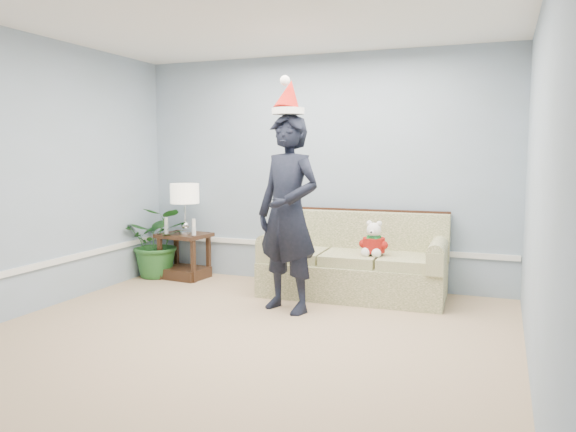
% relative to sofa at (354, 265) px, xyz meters
% --- Properties ---
extents(room_shell, '(4.54, 5.04, 2.74)m').
position_rel_sofa_xyz_m(room_shell, '(-0.53, -2.08, 1.02)').
color(room_shell, tan).
rests_on(room_shell, ground).
extents(wainscot_trim, '(4.49, 4.99, 0.06)m').
position_rel_sofa_xyz_m(wainscot_trim, '(-1.71, -0.91, 0.12)').
color(wainscot_trim, white).
rests_on(wainscot_trim, room_shell).
extents(sofa, '(1.99, 0.90, 0.92)m').
position_rel_sofa_xyz_m(sofa, '(0.00, 0.00, 0.00)').
color(sofa, '#546630').
rests_on(sofa, room_shell).
extents(side_table, '(0.64, 0.56, 0.56)m').
position_rel_sofa_xyz_m(side_table, '(-2.18, 0.06, -0.11)').
color(side_table, '#3C2316').
rests_on(side_table, room_shell).
extents(table_lamp, '(0.35, 0.35, 0.62)m').
position_rel_sofa_xyz_m(table_lamp, '(-2.14, 0.02, 0.71)').
color(table_lamp, silver).
rests_on(table_lamp, side_table).
extents(candle_pair, '(0.44, 0.05, 0.20)m').
position_rel_sofa_xyz_m(candle_pair, '(-2.19, -0.03, 0.33)').
color(candle_pair, silver).
rests_on(candle_pair, side_table).
extents(houseplant, '(0.98, 0.91, 0.90)m').
position_rel_sofa_xyz_m(houseplant, '(-2.52, -0.00, 0.12)').
color(houseplant, '#255F26').
rests_on(houseplant, room_shell).
extents(man, '(0.82, 0.67, 1.94)m').
position_rel_sofa_xyz_m(man, '(-0.46, -0.84, 0.64)').
color(man, black).
rests_on(man, room_shell).
extents(santa_hat, '(0.36, 0.40, 0.37)m').
position_rel_sofa_xyz_m(santa_hat, '(-0.46, -0.82, 1.76)').
color(santa_hat, white).
rests_on(santa_hat, man).
extents(teddy_bear, '(0.25, 0.27, 0.38)m').
position_rel_sofa_xyz_m(teddy_bear, '(0.25, -0.17, 0.29)').
color(teddy_bear, white).
rests_on(teddy_bear, sofa).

